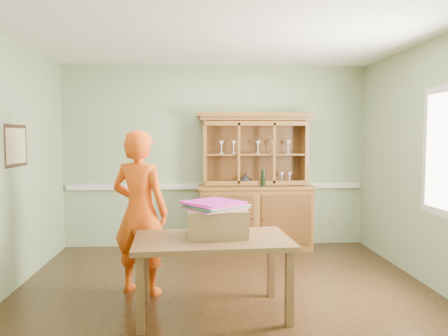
{
  "coord_description": "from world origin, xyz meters",
  "views": [
    {
      "loc": [
        -0.31,
        -4.54,
        1.66
      ],
      "look_at": [
        0.02,
        0.4,
        1.29
      ],
      "focal_mm": 35.0,
      "sensor_mm": 36.0,
      "label": 1
    }
  ],
  "objects": [
    {
      "name": "floor",
      "position": [
        0.0,
        0.0,
        0.0
      ],
      "size": [
        4.5,
        4.5,
        0.0
      ],
      "primitive_type": "plane",
      "color": "#412C14",
      "rests_on": "ground"
    },
    {
      "name": "ceiling",
      "position": [
        0.0,
        0.0,
        2.7
      ],
      "size": [
        4.5,
        4.5,
        0.0
      ],
      "primitive_type": "plane",
      "rotation": [
        3.14,
        0.0,
        0.0
      ],
      "color": "white",
      "rests_on": "wall_back"
    },
    {
      "name": "wall_back",
      "position": [
        0.0,
        2.0,
        1.35
      ],
      "size": [
        4.5,
        0.0,
        4.5
      ],
      "primitive_type": "plane",
      "rotation": [
        1.57,
        0.0,
        0.0
      ],
      "color": "#8DA47B",
      "rests_on": "floor"
    },
    {
      "name": "wall_left",
      "position": [
        -2.25,
        0.0,
        1.35
      ],
      "size": [
        0.0,
        4.0,
        4.0
      ],
      "primitive_type": "plane",
      "rotation": [
        1.57,
        0.0,
        1.57
      ],
      "color": "#8DA47B",
      "rests_on": "floor"
    },
    {
      "name": "wall_right",
      "position": [
        2.25,
        0.0,
        1.35
      ],
      "size": [
        0.0,
        4.0,
        4.0
      ],
      "primitive_type": "plane",
      "rotation": [
        1.57,
        0.0,
        -1.57
      ],
      "color": "#8DA47B",
      "rests_on": "floor"
    },
    {
      "name": "wall_front",
      "position": [
        0.0,
        -2.0,
        1.35
      ],
      "size": [
        4.5,
        0.0,
        4.5
      ],
      "primitive_type": "plane",
      "rotation": [
        -1.57,
        0.0,
        0.0
      ],
      "color": "#8DA47B",
      "rests_on": "floor"
    },
    {
      "name": "chair_rail",
      "position": [
        0.0,
        1.98,
        0.9
      ],
      "size": [
        4.41,
        0.05,
        0.08
      ],
      "primitive_type": "cube",
      "color": "silver",
      "rests_on": "wall_back"
    },
    {
      "name": "framed_map",
      "position": [
        -2.23,
        0.3,
        1.55
      ],
      "size": [
        0.03,
        0.6,
        0.46
      ],
      "color": "#341F15",
      "rests_on": "wall_left"
    },
    {
      "name": "window_panel",
      "position": [
        2.23,
        -0.3,
        1.5
      ],
      "size": [
        0.03,
        0.96,
        1.36
      ],
      "color": "silver",
      "rests_on": "wall_right"
    },
    {
      "name": "china_hutch",
      "position": [
        0.57,
        1.78,
        0.7
      ],
      "size": [
        1.69,
        0.56,
        1.99
      ],
      "color": "olive",
      "rests_on": "floor"
    },
    {
      "name": "dining_table",
      "position": [
        -0.15,
        -0.56,
        0.63
      ],
      "size": [
        1.48,
        0.93,
        0.72
      ],
      "rotation": [
        0.0,
        0.0,
        0.05
      ],
      "color": "brown",
      "rests_on": "floor"
    },
    {
      "name": "cardboard_box",
      "position": [
        -0.1,
        -0.48,
        0.84
      ],
      "size": [
        0.56,
        0.45,
        0.26
      ],
      "primitive_type": "cube",
      "rotation": [
        0.0,
        0.0,
        0.02
      ],
      "color": "#A58255",
      "rests_on": "dining_table"
    },
    {
      "name": "kite_stack",
      "position": [
        -0.12,
        -0.45,
        1.0
      ],
      "size": [
        0.64,
        0.64,
        0.06
      ],
      "rotation": [
        0.0,
        0.0,
        0.6
      ],
      "color": "#CB67DA",
      "rests_on": "cardboard_box"
    },
    {
      "name": "person",
      "position": [
        -0.89,
        0.03,
        0.86
      ],
      "size": [
        0.74,
        0.62,
        1.72
      ],
      "primitive_type": "imported",
      "rotation": [
        0.0,
        0.0,
        2.76
      ],
      "color": "#FA520F",
      "rests_on": "floor"
    }
  ]
}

